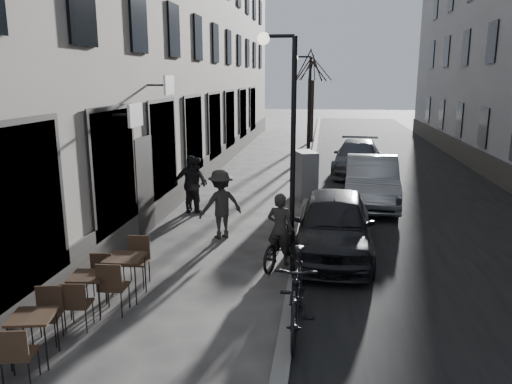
% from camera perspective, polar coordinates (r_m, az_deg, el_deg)
% --- Properties ---
extents(road, '(7.30, 60.00, 0.00)m').
position_cam_1_polar(road, '(22.15, 15.81, 1.84)').
color(road, black).
rests_on(road, ground).
extents(kerb, '(0.25, 60.00, 0.12)m').
position_cam_1_polar(kerb, '(21.92, 6.33, 2.30)').
color(kerb, slate).
rests_on(kerb, ground).
extents(streetlamp_near, '(0.90, 0.28, 5.09)m').
position_cam_1_polar(streetlamp_near, '(11.61, 3.45, 8.28)').
color(streetlamp_near, black).
rests_on(streetlamp_near, ground).
extents(streetlamp_far, '(0.90, 0.28, 5.09)m').
position_cam_1_polar(streetlamp_far, '(23.57, 5.74, 10.65)').
color(streetlamp_far, black).
rests_on(streetlamp_far, ground).
extents(tree_near, '(2.40, 2.40, 5.70)m').
position_cam_1_polar(tree_near, '(26.55, 6.23, 14.15)').
color(tree_near, black).
rests_on(tree_near, ground).
extents(tree_far, '(2.40, 2.40, 5.70)m').
position_cam_1_polar(tree_far, '(32.55, 6.55, 13.93)').
color(tree_far, black).
rests_on(tree_far, ground).
extents(bistro_set_a, '(0.71, 1.53, 0.88)m').
position_cam_1_polar(bistro_set_a, '(8.26, -24.05, -14.55)').
color(bistro_set_a, '#2E2114').
rests_on(bistro_set_a, ground).
extents(bistro_set_b, '(0.67, 1.50, 0.87)m').
position_cam_1_polar(bistro_set_b, '(9.43, -18.53, -10.58)').
color(bistro_set_b, '#2E2114').
rests_on(bistro_set_b, ground).
extents(bistro_set_c, '(0.70, 1.67, 0.98)m').
position_cam_1_polar(bistro_set_c, '(9.85, -14.66, -8.94)').
color(bistro_set_c, '#2E2114').
rests_on(bistro_set_c, ground).
extents(utility_cabinet, '(0.95, 1.23, 1.64)m').
position_cam_1_polar(utility_cabinet, '(17.26, 5.63, 1.95)').
color(utility_cabinet, slate).
rests_on(utility_cabinet, ground).
extents(bicycle, '(1.15, 2.02, 1.00)m').
position_cam_1_polar(bicycle, '(11.21, 2.74, -5.80)').
color(bicycle, black).
rests_on(bicycle, ground).
extents(cyclist_rider, '(0.68, 0.54, 1.64)m').
position_cam_1_polar(cyclist_rider, '(11.11, 2.76, -4.24)').
color(cyclist_rider, '#2B2725').
rests_on(cyclist_rider, ground).
extents(pedestrian_near, '(1.06, 1.00, 1.73)m').
position_cam_1_polar(pedestrian_near, '(15.65, -6.99, 0.95)').
color(pedestrian_near, black).
rests_on(pedestrian_near, ground).
extents(pedestrian_mid, '(1.34, 1.21, 1.81)m').
position_cam_1_polar(pedestrian_mid, '(12.93, -4.03, -1.38)').
color(pedestrian_mid, '#2A2724').
rests_on(pedestrian_mid, ground).
extents(pedestrian_far, '(1.12, 0.86, 1.77)m').
position_cam_1_polar(pedestrian_far, '(15.55, -7.49, 0.93)').
color(pedestrian_far, black).
rests_on(pedestrian_far, ground).
extents(car_near, '(1.91, 4.47, 1.50)m').
position_cam_1_polar(car_near, '(11.86, 8.90, -3.61)').
color(car_near, black).
rests_on(car_near, ground).
extents(car_mid, '(1.92, 4.80, 1.55)m').
position_cam_1_polar(car_mid, '(16.84, 13.05, 1.25)').
color(car_mid, gray).
rests_on(car_mid, ground).
extents(car_far, '(2.46, 5.06, 1.42)m').
position_cam_1_polar(car_far, '(22.04, 11.52, 3.88)').
color(car_far, '#3B3F46').
rests_on(car_far, ground).
extents(moped, '(0.65, 2.27, 1.36)m').
position_cam_1_polar(moped, '(8.29, 4.72, -11.52)').
color(moped, black).
rests_on(moped, ground).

